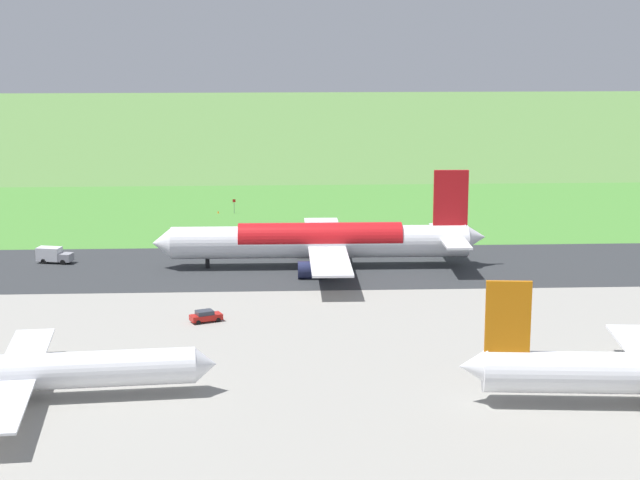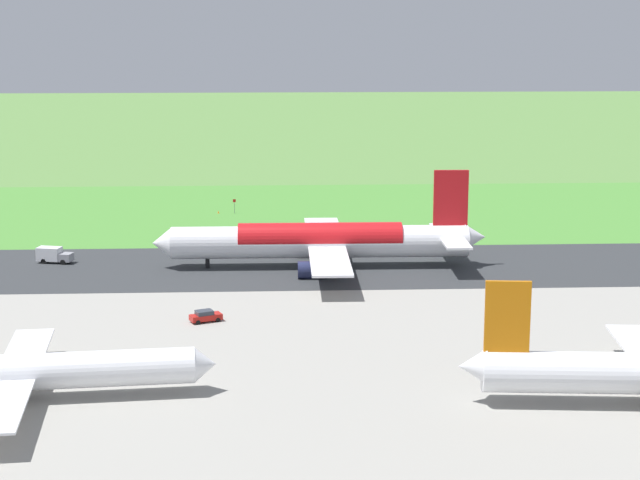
# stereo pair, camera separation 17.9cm
# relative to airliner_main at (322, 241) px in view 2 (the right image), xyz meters

# --- Properties ---
(ground_plane) EXTENTS (800.00, 800.00, 0.00)m
(ground_plane) POSITION_rel_airliner_main_xyz_m (6.81, -0.00, -4.35)
(ground_plane) COLOR #547F3D
(runway_asphalt) EXTENTS (600.00, 30.67, 0.06)m
(runway_asphalt) POSITION_rel_airliner_main_xyz_m (6.81, -0.00, -4.32)
(runway_asphalt) COLOR #2D3033
(runway_asphalt) RESTS_ON ground
(apron_concrete) EXTENTS (440.00, 110.00, 0.05)m
(apron_concrete) POSITION_rel_airliner_main_xyz_m (6.81, 63.28, -4.33)
(apron_concrete) COLOR gray
(apron_concrete) RESTS_ON ground
(grass_verge_foreground) EXTENTS (600.00, 80.00, 0.04)m
(grass_verge_foreground) POSITION_rel_airliner_main_xyz_m (6.81, -45.16, -4.33)
(grass_verge_foreground) COLOR #478534
(grass_verge_foreground) RESTS_ON ground
(airliner_main) EXTENTS (53.99, 44.05, 15.88)m
(airliner_main) POSITION_rel_airliner_main_xyz_m (0.00, 0.00, 0.00)
(airliner_main) COLOR white
(airliner_main) RESTS_ON ground
(airliner_parked_mid) EXTENTS (40.81, 33.43, 11.91)m
(airliner_parked_mid) POSITION_rel_airliner_main_xyz_m (34.95, 59.67, -1.10)
(airliner_parked_mid) COLOR white
(airliner_parked_mid) RESTS_ON ground
(service_car_followme) EXTENTS (4.57, 3.28, 1.62)m
(service_car_followme) POSITION_rel_airliner_main_xyz_m (17.17, 30.92, -3.51)
(service_car_followme) COLOR #B21914
(service_car_followme) RESTS_ON ground
(service_truck_fuel) EXTENTS (6.17, 3.57, 2.65)m
(service_truck_fuel) POSITION_rel_airliner_main_xyz_m (44.21, -4.95, -2.95)
(service_truck_fuel) COLOR gray
(service_truck_fuel) RESTS_ON ground
(no_stopping_sign) EXTENTS (0.60, 0.10, 2.97)m
(no_stopping_sign) POSITION_rel_airliner_main_xyz_m (15.73, -48.57, -2.61)
(no_stopping_sign) COLOR slate
(no_stopping_sign) RESTS_ON ground
(traffic_cone_orange) EXTENTS (0.40, 0.40, 0.55)m
(traffic_cone_orange) POSITION_rel_airliner_main_xyz_m (19.04, -48.77, -4.08)
(traffic_cone_orange) COLOR orange
(traffic_cone_orange) RESTS_ON ground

